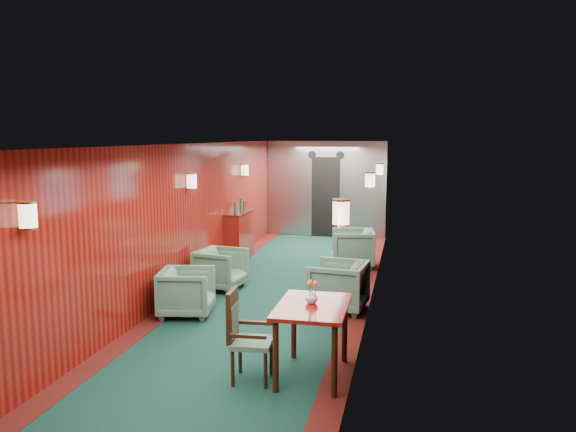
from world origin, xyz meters
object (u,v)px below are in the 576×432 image
object	(u,v)px
armchair_left_near	(187,292)
armchair_right_far	(353,248)
side_chair	(243,332)
armchair_left_far	(221,269)
armchair_right_near	(338,286)
credenza	(239,235)
dining_table	(313,316)

from	to	relation	value
armchair_left_near	armchair_right_far	xyz separation A→B (m)	(2.00, 3.47, 0.03)
side_chair	armchair_left_near	size ratio (longest dim) A/B	1.31
armchair_left_far	armchair_right_far	world-z (taller)	armchair_right_far
armchair_left_near	side_chair	bearing A→B (deg)	-153.78
side_chair	armchair_right_near	size ratio (longest dim) A/B	1.21
armchair_left_near	armchair_right_near	bearing A→B (deg)	-82.13
credenza	armchair_left_near	bearing A→B (deg)	-84.66
armchair_left_near	armchair_right_near	size ratio (longest dim) A/B	0.92
credenza	armchair_left_far	world-z (taller)	credenza
armchair_left_near	armchair_right_near	distance (m)	2.17
dining_table	armchair_left_near	size ratio (longest dim) A/B	1.42
armchair_left_far	armchair_right_far	xyz separation A→B (m)	(1.98, 2.05, 0.03)
dining_table	credenza	world-z (taller)	credenza
credenza	side_chair	bearing A→B (deg)	-72.48
dining_table	side_chair	world-z (taller)	side_chair
armchair_right_far	dining_table	bearing A→B (deg)	-7.85
armchair_left_near	armchair_right_far	bearing A→B (deg)	-40.40
side_chair	credenza	xyz separation A→B (m)	(-1.74, 5.51, -0.02)
armchair_left_far	dining_table	bearing A→B (deg)	-137.70
credenza	armchair_left_far	xyz separation A→B (m)	(0.36, -2.21, -0.17)
dining_table	armchair_left_near	distance (m)	2.67
side_chair	armchair_right_near	distance (m)	2.65
armchair_right_near	credenza	bearing A→B (deg)	-133.84
armchair_right_near	armchair_right_far	size ratio (longest dim) A/B	0.99
credenza	armchair_right_near	world-z (taller)	credenza
armchair_right_far	armchair_right_near	bearing A→B (deg)	-7.46
credenza	armchair_left_near	distance (m)	3.65
armchair_left_near	armchair_right_far	distance (m)	4.00
armchair_left_far	armchair_right_near	xyz separation A→B (m)	(2.04, -0.73, 0.03)
armchair_right_near	armchair_right_far	world-z (taller)	armchair_right_far
armchair_left_far	side_chair	bearing A→B (deg)	-149.03
armchair_right_near	armchair_right_far	xyz separation A→B (m)	(-0.07, 2.78, 0.00)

